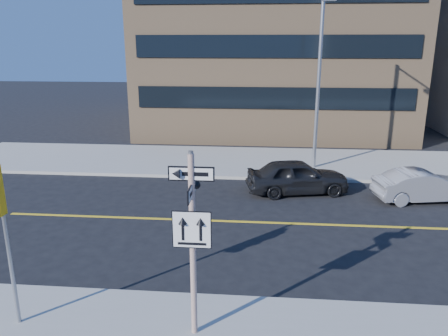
# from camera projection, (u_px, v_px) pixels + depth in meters

# --- Properties ---
(ground) EXTENTS (120.00, 120.00, 0.00)m
(ground) POSITION_uv_depth(u_px,v_px,m) (209.00, 278.00, 11.95)
(ground) COLOR black
(ground) RESTS_ON ground
(sign_pole) EXTENTS (0.92, 0.92, 4.06)m
(sign_pole) POSITION_uv_depth(u_px,v_px,m) (192.00, 236.00, 8.86)
(sign_pole) COLOR silver
(sign_pole) RESTS_ON near_sidewalk
(parked_car_a) EXTENTS (2.56, 4.55, 1.46)m
(parked_car_a) POSITION_uv_depth(u_px,v_px,m) (297.00, 176.00, 18.57)
(parked_car_a) COLOR black
(parked_car_a) RESTS_ON ground
(parked_car_b) EXTENTS (2.02, 4.06, 1.28)m
(parked_car_b) POSITION_uv_depth(u_px,v_px,m) (423.00, 186.00, 17.64)
(parked_car_b) COLOR gray
(parked_car_b) RESTS_ON ground
(streetlight_a) EXTENTS (0.55, 2.25, 8.00)m
(streetlight_a) POSITION_uv_depth(u_px,v_px,m) (320.00, 75.00, 20.58)
(streetlight_a) COLOR gray
(streetlight_a) RESTS_ON far_sidewalk
(building_brick) EXTENTS (18.00, 18.00, 18.00)m
(building_brick) POSITION_uv_depth(u_px,v_px,m) (274.00, 4.00, 33.21)
(building_brick) COLOR #A5825C
(building_brick) RESTS_ON ground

